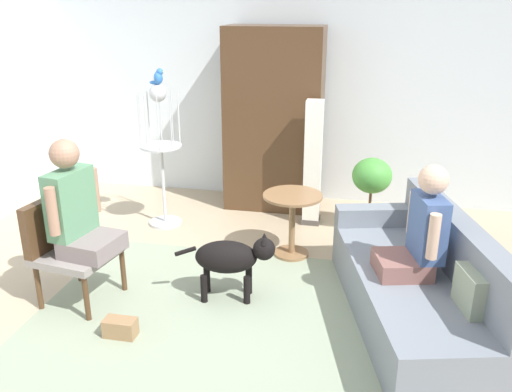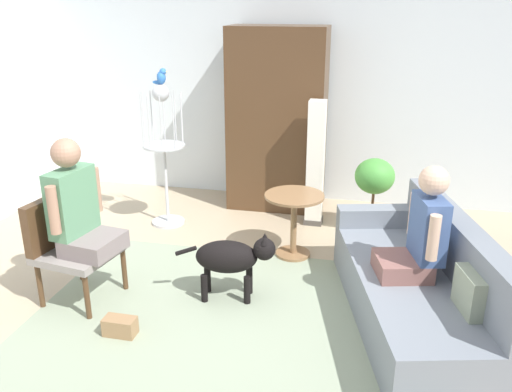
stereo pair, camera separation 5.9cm
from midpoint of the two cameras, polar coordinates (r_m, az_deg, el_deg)
name	(u,v)px [view 1 (the left image)]	position (r m, az deg, el deg)	size (l,w,h in m)	color
ground_plane	(243,312)	(4.40, -1.75, -12.23)	(7.55, 7.55, 0.00)	tan
back_wall	(295,90)	(6.58, 3.91, 11.17)	(6.89, 0.12, 2.67)	silver
area_rug	(235,320)	(4.31, -2.64, -13.02)	(3.17, 2.37, 0.01)	gray
couch	(418,285)	(4.36, 16.50, -9.09)	(1.31, 2.20, 0.83)	slate
armchair	(66,241)	(4.64, -19.88, -4.49)	(0.65, 0.68, 0.87)	#4C331E
person_on_couch	(420,231)	(4.13, 16.69, -3.63)	(0.52, 0.51, 0.85)	#82554E
person_on_armchair	(76,208)	(4.44, -18.93, -1.23)	(0.51, 0.57, 0.92)	slate
round_end_table	(292,215)	(5.14, 3.55, -2.07)	(0.57, 0.57, 0.63)	olive
dog	(231,258)	(4.42, -3.04, -6.56)	(0.82, 0.34, 0.58)	black
bird_cage_stand	(161,149)	(5.82, -10.35, 4.95)	(0.45, 0.45, 1.54)	silver
parrot	(158,77)	(5.67, -10.65, 12.34)	(0.17, 0.10, 0.16)	blue
potted_plant	(371,187)	(5.76, 11.87, 0.98)	(0.41, 0.41, 0.82)	#996047
column_lamp	(313,164)	(5.84, 5.77, 3.38)	(0.20, 0.20, 1.38)	#4C4742
armoire_cabinet	(274,120)	(6.26, 1.65, 8.08)	(1.10, 0.56, 2.10)	#4C331E
handbag	(120,328)	(4.22, -14.64, -13.42)	(0.24, 0.13, 0.14)	#99724C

